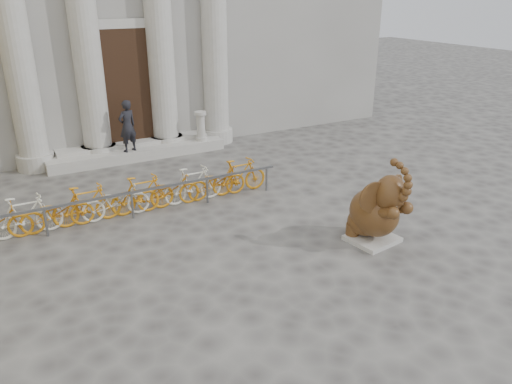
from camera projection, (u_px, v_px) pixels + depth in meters
ground at (279, 291)px, 9.59m from camera, size 80.00×80.00×0.00m
entrance_steps at (137, 152)px, 17.15m from camera, size 6.00×1.20×0.36m
elephant_statue at (376, 211)px, 11.19m from camera, size 1.39×1.61×2.09m
bike_rack at (129, 197)px, 12.64m from camera, size 8.17×0.53×1.00m
pedestrian at (127, 126)px, 16.31m from camera, size 0.73×0.60×1.72m
balustrade_post at (201, 127)px, 17.66m from camera, size 0.42×0.42×1.03m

